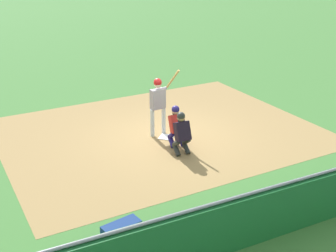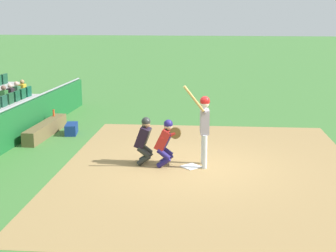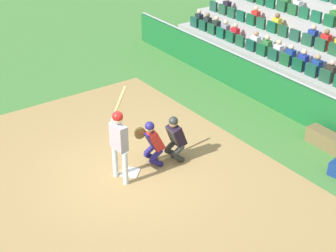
{
  "view_description": "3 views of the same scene",
  "coord_description": "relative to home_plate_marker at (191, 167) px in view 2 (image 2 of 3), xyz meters",
  "views": [
    {
      "loc": [
        -5.81,
        -11.69,
        5.73
      ],
      "look_at": [
        -0.49,
        -1.09,
        0.88
      ],
      "focal_mm": 48.03,
      "sensor_mm": 36.0,
      "label": 1
    },
    {
      "loc": [
        12.36,
        0.9,
        3.94
      ],
      "look_at": [
        -0.4,
        -0.66,
        1.0
      ],
      "focal_mm": 52.61,
      "sensor_mm": 36.0,
      "label": 2
    },
    {
      "loc": [
        -8.84,
        4.81,
        6.91
      ],
      "look_at": [
        -0.47,
        -0.83,
        1.3
      ],
      "focal_mm": 51.75,
      "sensor_mm": 36.0,
      "label": 3
    }
  ],
  "objects": [
    {
      "name": "dugout_bench",
      "position": [
        -2.86,
        -5.04,
        0.2
      ],
      "size": [
        3.05,
        0.4,
        0.44
      ],
      "primitive_type": "cube",
      "color": "brown",
      "rests_on": "ground_plane"
    },
    {
      "name": "home_plate_umpire",
      "position": [
        -0.14,
        -1.27,
        0.69
      ],
      "size": [
        0.47,
        0.46,
        1.3
      ],
      "color": "#292C29",
      "rests_on": "ground_plane"
    },
    {
      "name": "ground_plane",
      "position": [
        0.0,
        0.0,
        -0.02
      ],
      "size": [
        160.0,
        160.0,
        0.0
      ],
      "primitive_type": "plane",
      "color": "#407735"
    },
    {
      "name": "equipment_duffel_bag",
      "position": [
        -3.17,
        -4.27,
        0.16
      ],
      "size": [
        0.87,
        0.51,
        0.35
      ],
      "primitive_type": "cube",
      "rotation": [
        0.0,
        0.0,
        0.19
      ],
      "color": "navy",
      "rests_on": "ground_plane"
    },
    {
      "name": "catcher_crouching",
      "position": [
        0.01,
        -0.67,
        0.7
      ],
      "size": [
        0.49,
        0.72,
        1.28
      ],
      "color": "navy",
      "rests_on": "ground_plane"
    },
    {
      "name": "home_plate_marker",
      "position": [
        0.0,
        0.0,
        0.0
      ],
      "size": [
        0.62,
        0.62,
        0.02
      ],
      "primitive_type": "cube",
      "rotation": [
        0.0,
        0.0,
        0.79
      ],
      "color": "white",
      "rests_on": "infield_dirt_patch"
    },
    {
      "name": "batter_at_plate",
      "position": [
        -0.12,
        0.32,
        1.17
      ],
      "size": [
        0.79,
        0.67,
        2.21
      ],
      "color": "silver",
      "rests_on": "ground_plane"
    },
    {
      "name": "water_bottle_on_bench",
      "position": [
        -3.89,
        -5.13,
        0.55
      ],
      "size": [
        0.07,
        0.07,
        0.24
      ],
      "primitive_type": "cylinder",
      "color": "#D44720",
      "rests_on": "dugout_bench"
    },
    {
      "name": "infield_dirt_patch",
      "position": [
        0.0,
        0.5,
        -0.01
      ],
      "size": [
        10.14,
        8.06,
        0.01
      ],
      "primitive_type": "cube",
      "rotation": [
        0.0,
        0.0,
        0.03
      ],
      "color": "#9F7E4C",
      "rests_on": "ground_plane"
    }
  ]
}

